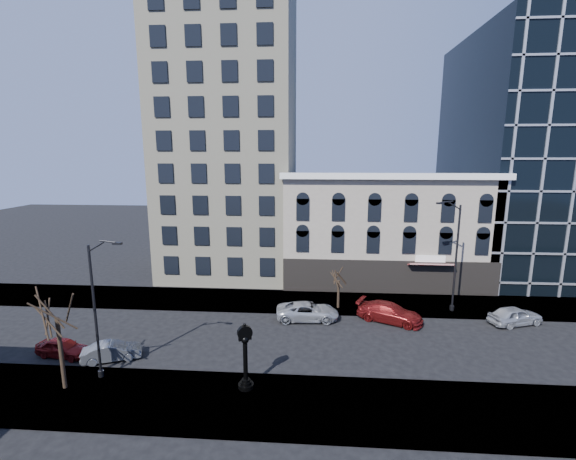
# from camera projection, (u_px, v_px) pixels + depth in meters

# --- Properties ---
(ground) EXTENTS (160.00, 160.00, 0.00)m
(ground) POSITION_uv_depth(u_px,v_px,m) (259.00, 339.00, 30.24)
(ground) COLOR black
(ground) RESTS_ON ground
(sidewalk_far) EXTENTS (160.00, 6.00, 0.12)m
(sidewalk_far) POSITION_uv_depth(u_px,v_px,m) (271.00, 301.00, 38.06)
(sidewalk_far) COLOR #9B978D
(sidewalk_far) RESTS_ON ground
(sidewalk_near) EXTENTS (160.00, 6.00, 0.12)m
(sidewalk_near) POSITION_uv_depth(u_px,v_px,m) (239.00, 402.00, 22.39)
(sidewalk_near) COLOR #9B978D
(sidewalk_near) RESTS_ON ground
(cream_tower) EXTENTS (15.90, 15.40, 42.50)m
(cream_tower) POSITION_uv_depth(u_px,v_px,m) (229.00, 111.00, 45.49)
(cream_tower) COLOR beige
(cream_tower) RESTS_ON ground
(victorian_row) EXTENTS (22.60, 11.19, 12.50)m
(victorian_row) POSITION_uv_depth(u_px,v_px,m) (383.00, 229.00, 43.83)
(victorian_row) COLOR gray
(victorian_row) RESTS_ON ground
(glass_office) EXTENTS (20.00, 20.15, 28.00)m
(glass_office) POSITION_uv_depth(u_px,v_px,m) (549.00, 157.00, 45.82)
(glass_office) COLOR black
(glass_office) RESTS_ON ground
(street_clock) EXTENTS (0.96, 0.96, 4.24)m
(street_clock) POSITION_uv_depth(u_px,v_px,m) (245.00, 359.00, 23.35)
(street_clock) COLOR black
(street_clock) RESTS_ON sidewalk_near
(street_lamp_near) EXTENTS (2.40, 0.44, 9.25)m
(street_lamp_near) POSITION_uv_depth(u_px,v_px,m) (101.00, 273.00, 23.50)
(street_lamp_near) COLOR black
(street_lamp_near) RESTS_ON sidewalk_near
(street_lamp_far) EXTENTS (2.67, 0.77, 10.39)m
(street_lamp_far) POSITION_uv_depth(u_px,v_px,m) (451.00, 227.00, 34.01)
(street_lamp_far) COLOR black
(street_lamp_far) RESTS_ON sidewalk_far
(bare_tree_near) EXTENTS (4.28, 4.28, 7.35)m
(bare_tree_near) POSITION_uv_depth(u_px,v_px,m) (55.00, 302.00, 22.67)
(bare_tree_near) COLOR #302418
(bare_tree_near) RESTS_ON sidewalk_near
(bare_tree_far) EXTENTS (2.49, 2.49, 4.27)m
(bare_tree_far) POSITION_uv_depth(u_px,v_px,m) (339.00, 275.00, 35.62)
(bare_tree_far) COLOR #302418
(bare_tree_far) RESTS_ON sidewalk_far
(car_near_a) EXTENTS (3.99, 2.08, 1.30)m
(car_near_a) POSITION_uv_depth(u_px,v_px,m) (63.00, 347.00, 27.58)
(car_near_a) COLOR maroon
(car_near_a) RESTS_ON ground
(car_near_b) EXTENTS (4.14, 2.73, 1.29)m
(car_near_b) POSITION_uv_depth(u_px,v_px,m) (112.00, 351.00, 27.06)
(car_near_b) COLOR #595B60
(car_near_b) RESTS_ON ground
(car_far_a) EXTENTS (5.60, 2.85, 1.52)m
(car_far_a) POSITION_uv_depth(u_px,v_px,m) (308.00, 311.00, 33.72)
(car_far_a) COLOR #A5A8AD
(car_far_a) RESTS_ON ground
(car_far_b) EXTENTS (6.04, 4.42, 1.63)m
(car_far_b) POSITION_uv_depth(u_px,v_px,m) (390.00, 312.00, 33.33)
(car_far_b) COLOR maroon
(car_far_b) RESTS_ON ground
(car_far_c) EXTENTS (4.93, 3.20, 1.56)m
(car_far_c) POSITION_uv_depth(u_px,v_px,m) (515.00, 316.00, 32.76)
(car_far_c) COLOR #A5A8AD
(car_far_c) RESTS_ON ground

